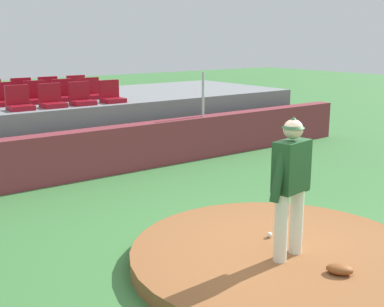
% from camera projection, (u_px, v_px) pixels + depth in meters
% --- Properties ---
extents(ground_plane, '(60.00, 60.00, 0.00)m').
position_uv_depth(ground_plane, '(278.00, 264.00, 6.42)').
color(ground_plane, '#3E7A3C').
extents(pitchers_mound, '(3.72, 3.72, 0.19)m').
position_uv_depth(pitchers_mound, '(278.00, 256.00, 6.39)').
color(pitchers_mound, brown).
rests_on(pitchers_mound, ground_plane).
extents(pitcher, '(0.79, 0.32, 1.71)m').
position_uv_depth(pitcher, '(291.00, 178.00, 5.94)').
color(pitcher, white).
rests_on(pitcher, pitchers_mound).
extents(baseball, '(0.07, 0.07, 0.07)m').
position_uv_depth(baseball, '(269.00, 235.00, 6.74)').
color(baseball, white).
rests_on(baseball, pitchers_mound).
extents(fielding_glove, '(0.34, 0.36, 0.11)m').
position_uv_depth(fielding_glove, '(340.00, 269.00, 5.70)').
color(fielding_glove, brown).
rests_on(fielding_glove, pitchers_mound).
extents(brick_barrier, '(14.50, 0.40, 0.97)m').
position_uv_depth(brick_barrier, '(93.00, 153.00, 10.32)').
color(brick_barrier, brown).
rests_on(brick_barrier, ground_plane).
extents(fence_post_right, '(0.06, 0.06, 1.03)m').
position_uv_depth(fence_post_right, '(203.00, 94.00, 11.76)').
color(fence_post_right, silver).
rests_on(fence_post_right, brick_barrier).
extents(bleacher_platform, '(13.00, 3.97, 1.32)m').
position_uv_depth(bleacher_platform, '(44.00, 127.00, 12.32)').
color(bleacher_platform, gray).
rests_on(bleacher_platform, ground_plane).
extents(stadium_chair_0, '(0.48, 0.44, 0.50)m').
position_uv_depth(stadium_chair_0, '(19.00, 102.00, 10.42)').
color(stadium_chair_0, maroon).
rests_on(stadium_chair_0, bleacher_platform).
extents(stadium_chair_1, '(0.48, 0.44, 0.50)m').
position_uv_depth(stadium_chair_1, '(52.00, 100.00, 10.81)').
color(stadium_chair_1, maroon).
rests_on(stadium_chair_1, bleacher_platform).
extents(stadium_chair_2, '(0.48, 0.44, 0.50)m').
position_uv_depth(stadium_chair_2, '(81.00, 98.00, 11.21)').
color(stadium_chair_2, maroon).
rests_on(stadium_chair_2, bleacher_platform).
extents(stadium_chair_3, '(0.48, 0.44, 0.50)m').
position_uv_depth(stadium_chair_3, '(111.00, 95.00, 11.62)').
color(stadium_chair_3, maroon).
rests_on(stadium_chair_3, bleacher_platform).
extents(stadium_chair_4, '(0.48, 0.44, 0.50)m').
position_uv_depth(stadium_chair_4, '(3.00, 98.00, 11.07)').
color(stadium_chair_4, maroon).
rests_on(stadium_chair_4, bleacher_platform).
extents(stadium_chair_5, '(0.48, 0.44, 0.50)m').
position_uv_depth(stadium_chair_5, '(37.00, 96.00, 11.49)').
color(stadium_chair_5, maroon).
rests_on(stadium_chair_5, bleacher_platform).
extents(stadium_chair_6, '(0.48, 0.44, 0.50)m').
position_uv_depth(stadium_chair_6, '(64.00, 94.00, 11.92)').
color(stadium_chair_6, maroon).
rests_on(stadium_chair_6, bleacher_platform).
extents(stadium_chair_7, '(0.48, 0.44, 0.50)m').
position_uv_depth(stadium_chair_7, '(92.00, 92.00, 12.32)').
color(stadium_chair_7, maroon).
rests_on(stadium_chair_7, bleacher_platform).
extents(stadium_chair_9, '(0.48, 0.44, 0.50)m').
position_uv_depth(stadium_chair_9, '(23.00, 93.00, 12.21)').
color(stadium_chair_9, maroon).
rests_on(stadium_chair_9, bleacher_platform).
extents(stadium_chair_10, '(0.48, 0.44, 0.50)m').
position_uv_depth(stadium_chair_10, '(50.00, 91.00, 12.60)').
color(stadium_chair_10, maroon).
rests_on(stadium_chair_10, bleacher_platform).
extents(stadium_chair_11, '(0.48, 0.44, 0.50)m').
position_uv_depth(stadium_chair_11, '(78.00, 89.00, 13.02)').
color(stadium_chair_11, maroon).
rests_on(stadium_chair_11, bleacher_platform).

